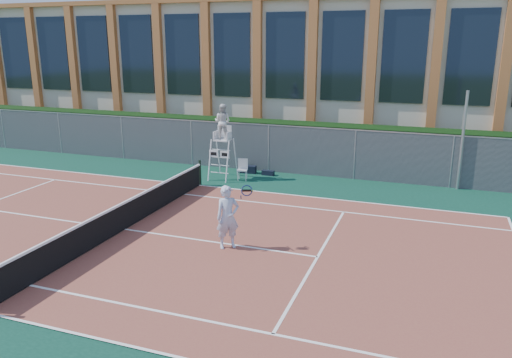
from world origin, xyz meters
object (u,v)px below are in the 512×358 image
(umpire_chair, at_px, (223,124))
(plastic_chair, at_px, (243,167))
(steel_pole, at_px, (462,141))
(tennis_player, at_px, (228,217))

(umpire_chair, distance_m, plastic_chair, 2.11)
(steel_pole, relative_size, umpire_chair, 1.21)
(umpire_chair, relative_size, tennis_player, 1.78)
(umpire_chair, xyz_separation_m, plastic_chair, (0.92, 0.02, -1.90))
(plastic_chair, bearing_deg, steel_pole, 10.36)
(steel_pole, xyz_separation_m, umpire_chair, (-9.86, -1.65, 0.42))
(umpire_chair, xyz_separation_m, tennis_player, (3.30, -7.25, -1.48))
(umpire_chair, distance_m, tennis_player, 8.10)
(plastic_chair, relative_size, tennis_player, 0.49)
(tennis_player, bearing_deg, umpire_chair, 114.43)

